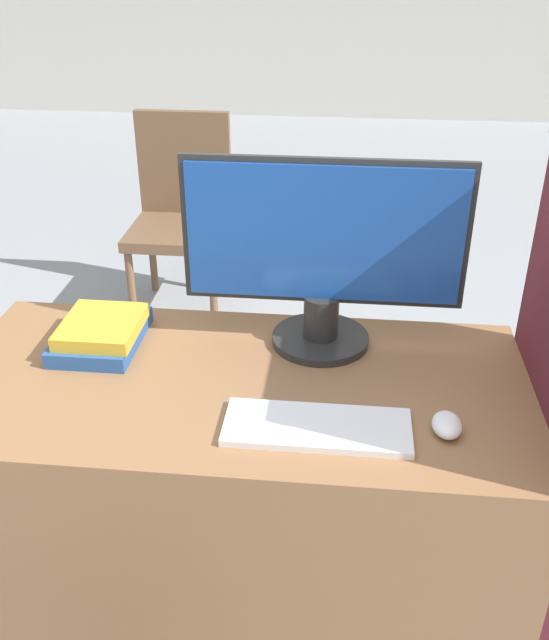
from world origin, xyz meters
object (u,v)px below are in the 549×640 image
book_stack (101,332)px  far_chair (181,207)px  monitor (323,253)px  mouse (447,425)px  keyboard (317,427)px

book_stack → far_chair: size_ratio=0.29×
monitor → mouse: size_ratio=7.69×
book_stack → monitor: bearing=7.3°
monitor → far_chair: (-0.72, 1.59, -0.49)m
keyboard → far_chair: 2.09m
monitor → far_chair: size_ratio=0.72×
monitor → mouse: 0.48m
monitor → book_stack: size_ratio=2.50×
mouse → book_stack: bearing=161.7°
monitor → far_chair: bearing=114.4°
monitor → far_chair: 1.81m
keyboard → far_chair: bearing=110.6°
book_stack → far_chair: far_chair is taller
keyboard → mouse: mouse is taller
book_stack → keyboard: bearing=-27.9°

